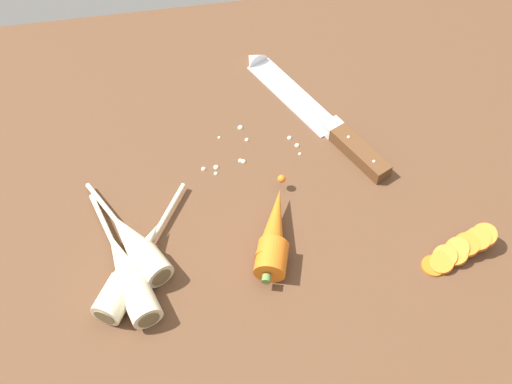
{
  "coord_description": "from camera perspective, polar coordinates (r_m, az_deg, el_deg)",
  "views": [
    {
      "loc": [
        -9.55,
        -55.62,
        73.19
      ],
      "look_at": [
        0.0,
        -2.0,
        1.5
      ],
      "focal_mm": 43.98,
      "sensor_mm": 36.0,
      "label": 1
    }
  ],
  "objects": [
    {
      "name": "parsnip_front",
      "position": [
        0.84,
        -11.16,
        -6.83
      ],
      "size": [
        13.91,
        20.95,
        4.0
      ],
      "color": "beige",
      "rests_on": "ground_plane"
    },
    {
      "name": "mince_crumbs",
      "position": [
        0.97,
        -0.96,
        3.83
      ],
      "size": [
        15.67,
        9.35,
        0.85
      ],
      "color": "beige",
      "rests_on": "ground_plane"
    },
    {
      "name": "whole_carrot",
      "position": [
        0.85,
        1.57,
        -3.84
      ],
      "size": [
        8.28,
        17.08,
        4.2
      ],
      "color": "orange",
      "rests_on": "ground_plane"
    },
    {
      "name": "parsnip_mid_right",
      "position": [
        0.86,
        -10.92,
        -4.7
      ],
      "size": [
        11.43,
        18.51,
        4.0
      ],
      "color": "beige",
      "rests_on": "ground_plane"
    },
    {
      "name": "carrot_slice_stack",
      "position": [
        0.89,
        18.07,
        -4.98
      ],
      "size": [
        10.91,
        5.55,
        3.79
      ],
      "color": "orange",
      "rests_on": "ground_plane"
    },
    {
      "name": "chefs_knife",
      "position": [
        1.03,
        4.84,
        7.6
      ],
      "size": [
        18.07,
        32.74,
        4.18
      ],
      "color": "silver",
      "rests_on": "ground_plane"
    },
    {
      "name": "ground_plane",
      "position": [
        0.94,
        -0.21,
        -0.33
      ],
      "size": [
        120.0,
        90.0,
        4.0
      ],
      "primitive_type": "cube",
      "color": "brown"
    },
    {
      "name": "parsnip_mid_left",
      "position": [
        0.84,
        -11.57,
        -7.35
      ],
      "size": [
        9.01,
        22.05,
        4.0
      ],
      "color": "beige",
      "rests_on": "ground_plane"
    }
  ]
}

